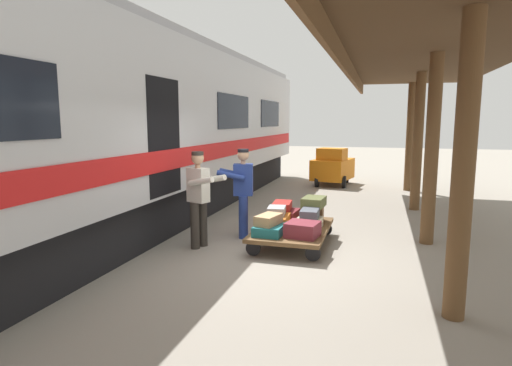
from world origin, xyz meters
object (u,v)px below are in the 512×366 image
Objects in this scene: suitcase_brown_leather at (313,214)px; baggage_tug at (333,167)px; suitcase_orange_carryall at (277,221)px; suitcase_teal_softside at (270,229)px; suitcase_burgundy_valise at (303,229)px; suitcase_cream_canvas at (308,224)px; suitcase_gray_aluminum at (277,211)px; suitcase_maroon_trunk at (284,215)px; suitcase_slate_roller at (310,214)px; suitcase_red_plastic at (282,206)px; porter_by_door at (199,196)px; suitcase_tan_vintage at (269,220)px; luggage_cart at (292,230)px; train_car at (90,130)px; porter_in_overalls at (242,190)px; suitcase_olive_duffel at (314,202)px.

baggage_tug reaches higher than suitcase_brown_leather.
suitcase_teal_softside is (0.00, 0.55, -0.02)m from suitcase_orange_carryall.
suitcase_teal_softside is at bearing 88.76° from baggage_tug.
suitcase_orange_carryall is at bearing -44.47° from suitcase_burgundy_valise.
suitcase_cream_canvas is 1.51× the size of suitcase_gray_aluminum.
suitcase_slate_roller is (-0.59, 0.53, 0.17)m from suitcase_maroon_trunk.
suitcase_red_plastic is 1.73m from porter_by_door.
suitcase_tan_vintage is (0.61, 0.57, -0.02)m from suitcase_slate_roller.
suitcase_red_plastic is at bearing 0.04° from suitcase_brown_leather.
baggage_tug is at bearing -86.77° from suitcase_brown_leather.
suitcase_teal_softside is at bearing 92.43° from suitcase_gray_aluminum.
luggage_cart is 4.42× the size of suitcase_brown_leather.
baggage_tug is at bearing -91.76° from suitcase_red_plastic.
suitcase_maroon_trunk is 1.18× the size of suitcase_tan_vintage.
luggage_cart is 0.63m from suitcase_teal_softside.
suitcase_orange_carryall is 0.79m from suitcase_burgundy_valise.
suitcase_burgundy_valise is 0.80× the size of suitcase_teal_softside.
luggage_cart is at bearing -168.07° from train_car.
porter_in_overalls is (0.75, 0.32, 0.51)m from suitcase_maroon_trunk.
porter_by_door is 0.90× the size of baggage_tug.
suitcase_olive_duffel is 1.38m from porter_in_overalls.
porter_in_overalls is (1.31, -0.79, 0.48)m from suitcase_burgundy_valise.
porter_by_door is (1.26, 0.07, 0.52)m from suitcase_teal_softside.
suitcase_teal_softside is 0.37× the size of porter_in_overalls.
suitcase_red_plastic is at bearing -88.50° from suitcase_gray_aluminum.
train_car is at bearing 18.18° from suitcase_olive_duffel.
train_car is 9.04m from baggage_tug.
suitcase_burgundy_valise is at bearing 90.00° from suitcase_cream_canvas.
suitcase_olive_duffel is 1.23m from suitcase_tan_vintage.
suitcase_burgundy_valise is (-0.56, 0.55, 0.02)m from suitcase_orange_carryall.
suitcase_olive_duffel is (-0.61, -0.48, 0.11)m from suitcase_gray_aluminum.
luggage_cart is at bearing 63.01° from suitcase_brown_leather.
suitcase_olive_duffel is (-0.30, -0.52, 0.43)m from luggage_cart.
luggage_cart is 3.14× the size of suitcase_orange_carryall.
suitcase_burgundy_valise reaches higher than luggage_cart.
porter_by_door is at bearing 3.11° from suitcase_teal_softside.
suitcase_teal_softside is 1.23× the size of suitcase_tan_vintage.
suitcase_red_plastic is at bearing -2.92° from suitcase_olive_duffel.
train_car reaches higher than luggage_cart.
suitcase_teal_softside is at bearing -176.39° from train_car.
suitcase_slate_roller is 0.26× the size of baggage_tug.
suitcase_brown_leather is 0.27× the size of porter_by_door.
suitcase_teal_softside is (0.56, 1.10, -0.07)m from suitcase_brown_leather.
porter_by_door is (1.85, 0.65, 0.34)m from suitcase_slate_roller.
train_car reaches higher than suitcase_burgundy_valise.
suitcase_cream_canvas is 0.37× the size of porter_in_overalls.
suitcase_brown_leather is 0.72× the size of suitcase_teal_softside.
suitcase_red_plastic is 0.29× the size of baggage_tug.
luggage_cart is at bearing 4.97° from suitcase_slate_roller.
suitcase_slate_roller is (-0.02, -0.58, 0.14)m from suitcase_burgundy_valise.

